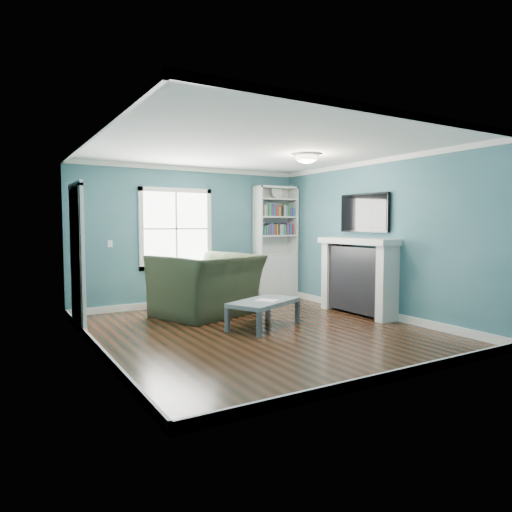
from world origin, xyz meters
TOP-DOWN VIEW (x-y plane):
  - floor at (0.00, 0.00)m, footprint 5.00×5.00m
  - room_walls at (0.00, 0.00)m, footprint 5.00×5.00m
  - trim at (0.00, 0.00)m, footprint 4.50×5.00m
  - window at (-0.30, 2.49)m, footprint 1.40×0.06m
  - bookshelf at (1.77, 2.30)m, footprint 0.90×0.35m
  - fireplace at (2.08, 0.20)m, footprint 0.44×1.58m
  - tv at (2.20, 0.20)m, footprint 0.06×1.10m
  - door at (-2.22, 1.40)m, footprint 0.12×0.98m
  - ceiling_fixture at (0.90, 0.10)m, footprint 0.38×0.38m
  - light_switch at (-1.50, 2.48)m, footprint 0.08×0.01m
  - recliner at (-0.16, 1.42)m, footprint 1.83×1.50m
  - coffee_table at (0.18, 0.17)m, footprint 1.27×1.03m
  - paper_sheet at (0.22, 0.14)m, footprint 0.37×0.39m

SIDE VIEW (x-z plane):
  - floor at x=0.00m, z-range 0.00..0.00m
  - coffee_table at x=0.18m, z-range 0.15..0.56m
  - paper_sheet at x=0.22m, z-range 0.41..0.41m
  - fireplace at x=2.08m, z-range -0.01..1.29m
  - recliner at x=-0.16m, z-range 0.00..1.38m
  - bookshelf at x=1.77m, z-range -0.23..2.08m
  - door at x=-2.22m, z-range -0.01..2.16m
  - light_switch at x=-1.50m, z-range 1.14..1.26m
  - trim at x=0.00m, z-range -0.06..2.54m
  - window at x=-0.30m, z-range 0.70..2.20m
  - room_walls at x=0.00m, z-range -0.92..4.08m
  - tv at x=2.20m, z-range 1.40..2.05m
  - ceiling_fixture at x=0.90m, z-range 2.47..2.63m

